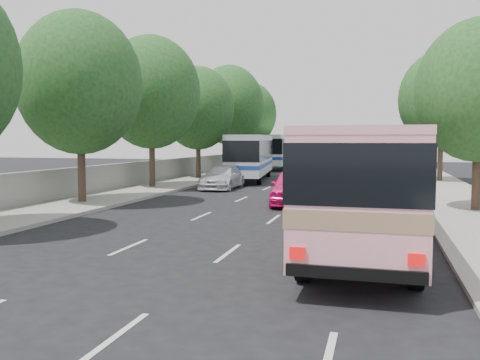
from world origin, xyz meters
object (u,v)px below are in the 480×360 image
(white_pickup, at_px, (223,177))
(tour_coach_rear, at_px, (285,148))
(pink_taxi, at_px, (294,187))
(tour_coach_front, at_px, (251,153))
(pink_bus, at_px, (365,176))

(white_pickup, bearing_deg, tour_coach_rear, 89.94)
(white_pickup, height_order, tour_coach_rear, tour_coach_rear)
(pink_taxi, distance_m, white_pickup, 8.51)
(tour_coach_front, bearing_deg, white_pickup, -97.48)
(tour_coach_rear, bearing_deg, tour_coach_front, -84.96)
(pink_taxi, distance_m, tour_coach_front, 14.76)
(white_pickup, xyz_separation_m, tour_coach_front, (0.00, 7.15, 1.31))
(pink_taxi, relative_size, tour_coach_rear, 0.40)
(tour_coach_front, xyz_separation_m, tour_coach_rear, (-0.32, 15.71, 0.11))
(pink_bus, bearing_deg, white_pickup, 119.61)
(pink_taxi, bearing_deg, white_pickup, 124.95)
(white_pickup, xyz_separation_m, tour_coach_rear, (-0.32, 22.86, 1.43))
(pink_bus, xyz_separation_m, tour_coach_front, (-8.95, 22.90, -0.01))
(pink_taxi, height_order, white_pickup, pink_taxi)
(pink_bus, xyz_separation_m, pink_taxi, (-3.45, 9.26, -1.20))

